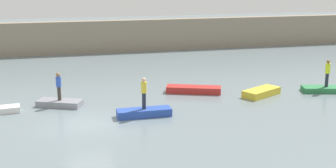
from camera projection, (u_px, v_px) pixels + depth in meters
ground_plane at (88, 124)px, 23.72m from camera, size 120.00×120.00×0.00m
embankment_wall at (72, 38)px, 44.18m from camera, size 80.00×1.20×3.25m
rowboat_grey at (60, 103)px, 26.90m from camera, size 2.91×2.10×0.37m
rowboat_blue at (144, 113)px, 24.93m from camera, size 3.08×0.92×0.44m
rowboat_red at (194, 90)px, 29.88m from camera, size 3.80×2.26×0.44m
rowboat_yellow at (261, 92)px, 29.16m from camera, size 3.00×2.33×0.46m
rowboat_green at (326, 89)px, 30.13m from camera, size 3.37×1.88×0.35m
person_hiviz_shirt at (328, 72)px, 29.83m from camera, size 0.32×0.32×1.87m
person_yellow_shirt at (144, 91)px, 24.63m from camera, size 0.32×0.32×1.82m
person_blue_shirt at (59, 85)px, 26.62m from camera, size 0.32×0.32×1.72m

